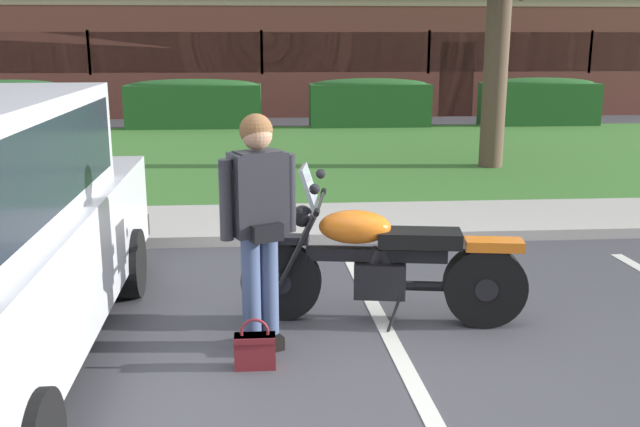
% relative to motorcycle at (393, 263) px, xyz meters
% --- Properties ---
extents(ground_plane, '(140.00, 140.00, 0.00)m').
position_rel_motorcycle_xyz_m(ground_plane, '(-0.27, -0.77, -0.49)').
color(ground_plane, '#424247').
extents(curb_strip, '(60.00, 0.20, 0.12)m').
position_rel_motorcycle_xyz_m(curb_strip, '(-0.27, 2.31, -0.43)').
color(curb_strip, '#B7B2A8').
rests_on(curb_strip, ground).
extents(concrete_walk, '(60.00, 1.50, 0.08)m').
position_rel_motorcycle_xyz_m(concrete_walk, '(-0.27, 3.16, -0.45)').
color(concrete_walk, '#B7B2A8').
rests_on(concrete_walk, ground).
extents(grass_lawn, '(60.00, 8.64, 0.06)m').
position_rel_motorcycle_xyz_m(grass_lawn, '(-0.27, 8.23, -0.46)').
color(grass_lawn, '#3D752D').
rests_on(grass_lawn, ground).
extents(stall_stripe_1, '(0.30, 4.40, 0.01)m').
position_rel_motorcycle_xyz_m(stall_stripe_1, '(-0.05, -0.57, -0.49)').
color(stall_stripe_1, silver).
rests_on(stall_stripe_1, ground).
extents(motorcycle, '(2.24, 0.82, 1.26)m').
position_rel_motorcycle_xyz_m(motorcycle, '(0.00, 0.00, 0.00)').
color(motorcycle, black).
rests_on(motorcycle, ground).
extents(rider_person, '(0.53, 0.39, 1.70)m').
position_rel_motorcycle_xyz_m(rider_person, '(-1.03, -0.40, 0.50)').
color(rider_person, black).
rests_on(rider_person, ground).
extents(handbag, '(0.28, 0.13, 0.36)m').
position_rel_motorcycle_xyz_m(handbag, '(-1.07, -0.74, -0.34)').
color(handbag, maroon).
rests_on(handbag, ground).
extents(hedge_left, '(2.48, 0.90, 1.24)m').
position_rel_motorcycle_xyz_m(hedge_left, '(-7.09, 12.52, 0.16)').
color(hedge_left, '#235623').
rests_on(hedge_left, ground).
extents(hedge_center_left, '(3.27, 0.90, 1.24)m').
position_rel_motorcycle_xyz_m(hedge_center_left, '(-2.75, 12.52, 0.16)').
color(hedge_center_left, '#235623').
rests_on(hedge_center_left, ground).
extents(hedge_center_right, '(2.98, 0.90, 1.24)m').
position_rel_motorcycle_xyz_m(hedge_center_right, '(1.59, 12.52, 0.16)').
color(hedge_center_right, '#235623').
rests_on(hedge_center_right, ground).
extents(hedge_right, '(2.92, 0.90, 1.24)m').
position_rel_motorcycle_xyz_m(hedge_right, '(5.93, 12.52, 0.16)').
color(hedge_right, '#235623').
rests_on(hedge_right, ground).
extents(brick_building, '(28.03, 8.55, 3.51)m').
position_rel_motorcycle_xyz_m(brick_building, '(-1.09, 19.33, 1.27)').
color(brick_building, brown).
rests_on(brick_building, ground).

